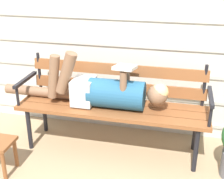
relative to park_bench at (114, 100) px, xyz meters
The scene contains 4 objects.
ground_plane 0.54m from the park_bench, 90.00° to the right, with size 12.00×12.00×0.00m, color tan.
house_siding 0.84m from the park_bench, 90.00° to the left, with size 4.18×0.08×2.49m.
park_bench is the anchor object (origin of this frame).
reclining_person 0.16m from the park_bench, 139.78° to the right, with size 1.68×0.28×0.54m.
Camera 1 is at (0.61, -2.51, 1.80)m, focal length 49.50 mm.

